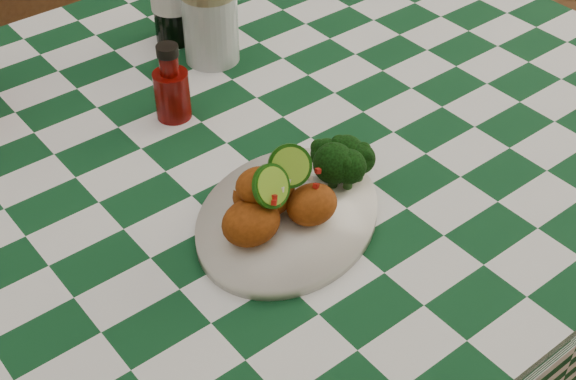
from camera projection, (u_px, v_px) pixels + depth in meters
dining_table at (189, 351)px, 1.35m from camera, size 1.66×1.06×0.79m
plate at (288, 218)px, 1.01m from camera, size 0.34×0.31×0.02m
fried_chicken_pile at (280, 190)px, 0.97m from camera, size 0.14×0.10×0.09m
broccoli_side at (336, 161)px, 1.04m from camera, size 0.08×0.08×0.06m
ketchup_bottle at (171, 82)px, 1.16m from camera, size 0.06×0.06×0.12m
mason_jar at (210, 24)px, 1.28m from camera, size 0.12×0.12×0.13m
wooden_chair_right at (107, 67)px, 1.86m from camera, size 0.50×0.52×0.97m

